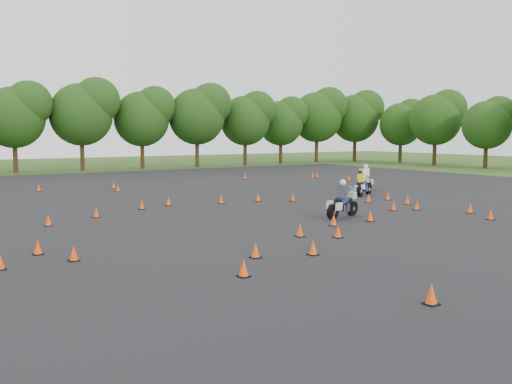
# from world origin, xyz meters

# --- Properties ---
(ground) EXTENTS (140.00, 140.00, 0.00)m
(ground) POSITION_xyz_m (0.00, 0.00, 0.00)
(ground) COLOR #2D5119
(ground) RESTS_ON ground
(asphalt_pad) EXTENTS (62.00, 62.00, 0.00)m
(asphalt_pad) POSITION_xyz_m (0.00, 6.00, 0.01)
(asphalt_pad) COLOR black
(asphalt_pad) RESTS_ON ground
(treeline) EXTENTS (86.70, 32.30, 9.94)m
(treeline) POSITION_xyz_m (2.84, 34.46, 4.49)
(treeline) COLOR #1E4012
(treeline) RESTS_ON ground
(traffic_cones) EXTENTS (36.25, 32.50, 0.45)m
(traffic_cones) POSITION_xyz_m (0.35, 5.37, 0.23)
(traffic_cones) COLOR #FF4C0A
(traffic_cones) RESTS_ON asphalt_pad
(rider_grey) EXTENTS (2.33, 1.27, 1.72)m
(rider_grey) POSITION_xyz_m (3.49, 2.36, 0.86)
(rider_grey) COLOR #393A40
(rider_grey) RESTS_ON ground
(rider_yellow) EXTENTS (2.06, 1.44, 1.54)m
(rider_yellow) POSITION_xyz_m (10.52, 8.36, 0.77)
(rider_yellow) COLOR yellow
(rider_yellow) RESTS_ON ground
(rider_white) EXTENTS (1.49, 2.29, 1.70)m
(rider_white) POSITION_xyz_m (12.87, 10.94, 0.85)
(rider_white) COLOR white
(rider_white) RESTS_ON ground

